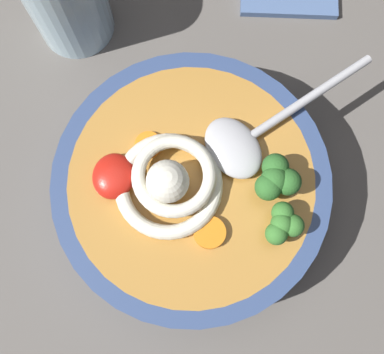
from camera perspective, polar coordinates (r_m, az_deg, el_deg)
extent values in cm
cube|color=#5B5651|center=(50.20, -3.37, -2.09)|extent=(107.28, 107.28, 3.29)
cylinder|color=#334775|center=(45.33, 0.00, -0.89)|extent=(24.66, 24.66, 6.49)
cylinder|color=#B27A33|center=(45.07, 0.00, -0.83)|extent=(21.71, 21.71, 5.97)
torus|color=silver|center=(41.39, -2.79, -1.00)|extent=(9.33, 9.33, 1.29)
torus|color=silver|center=(40.47, -2.17, 0.04)|extent=(10.00, 10.00, 1.16)
sphere|color=silver|center=(39.75, -2.90, -0.52)|extent=(3.62, 3.62, 3.62)
ellipsoid|color=#B7B7BC|center=(42.13, 4.88, 3.44)|extent=(7.40, 7.28, 1.60)
cylinder|color=#B7B7BC|center=(44.41, 12.89, 8.57)|extent=(10.62, 11.69, 0.80)
ellipsoid|color=red|center=(41.77, -9.22, 0.10)|extent=(4.06, 3.65, 1.83)
cylinder|color=#7A9E60|center=(41.56, 10.18, -5.70)|extent=(0.96, 0.96, 1.02)
sphere|color=#38752D|center=(40.15, 10.54, -5.45)|extent=(1.88, 1.88, 1.88)
sphere|color=#38752D|center=(40.46, 10.63, -4.17)|extent=(1.88, 1.88, 1.88)
sphere|color=#38752D|center=(40.06, 9.92, -6.61)|extent=(1.88, 1.88, 1.88)
sphere|color=#38752D|center=(40.44, 11.82, -5.63)|extent=(1.88, 1.88, 1.88)
cylinder|color=#7A9E60|center=(41.94, 9.29, -0.81)|extent=(1.16, 1.16, 1.24)
sphere|color=#2D6628|center=(40.24, 9.69, -0.30)|extent=(2.28, 2.28, 2.28)
sphere|color=#2D6628|center=(40.72, 9.80, 1.19)|extent=(2.28, 2.28, 2.28)
sphere|color=#2D6628|center=(40.06, 8.93, -1.68)|extent=(2.28, 2.28, 2.28)
sphere|color=#2D6628|center=(40.57, 11.23, -0.57)|extent=(2.28, 2.28, 2.28)
cylinder|color=orange|center=(41.05, 2.10, -6.56)|extent=(2.75, 2.75, 0.69)
cylinder|color=orange|center=(42.82, -5.16, 3.80)|extent=(2.40, 2.40, 0.46)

